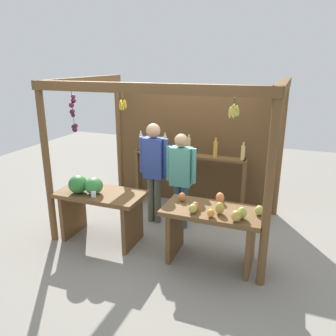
{
  "coord_description": "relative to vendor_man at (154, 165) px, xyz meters",
  "views": [
    {
      "loc": [
        1.7,
        -4.66,
        2.54
      ],
      "look_at": [
        0.0,
        -0.21,
        1.04
      ],
      "focal_mm": 36.17,
      "sensor_mm": 36.0,
      "label": 1
    }
  ],
  "objects": [
    {
      "name": "market_stall",
      "position": [
        0.33,
        0.44,
        0.37
      ],
      "size": [
        3.12,
        2.19,
        2.31
      ],
      "color": "brown",
      "rests_on": "ground"
    },
    {
      "name": "vendor_woman",
      "position": [
        0.46,
        -0.03,
        -0.08
      ],
      "size": [
        0.48,
        0.21,
        1.52
      ],
      "rotation": [
        0.0,
        0.0,
        -0.06
      ],
      "color": "#2D4D59",
      "rests_on": "ground"
    },
    {
      "name": "ground_plane",
      "position": [
        0.33,
        -0.03,
        -0.99
      ],
      "size": [
        12.0,
        12.0,
        0.0
      ],
      "primitive_type": "plane",
      "color": "gray",
      "rests_on": "ground"
    },
    {
      "name": "fruit_counter_right",
      "position": [
        1.17,
        -0.82,
        -0.42
      ],
      "size": [
        1.26,
        0.64,
        0.91
      ],
      "color": "brown",
      "rests_on": "ground"
    },
    {
      "name": "vendor_man",
      "position": [
        0.0,
        0.0,
        0.0
      ],
      "size": [
        0.48,
        0.22,
        1.64
      ],
      "rotation": [
        0.0,
        0.0,
        0.02
      ],
      "color": "#4D5040",
      "rests_on": "ground"
    },
    {
      "name": "fruit_counter_left",
      "position": [
        -0.54,
        -0.84,
        -0.36
      ],
      "size": [
        1.26,
        0.64,
        1.01
      ],
      "color": "brown",
      "rests_on": "ground"
    },
    {
      "name": "bottle_shelf_unit",
      "position": [
        0.35,
        0.75,
        -0.21
      ],
      "size": [
        2.0,
        0.22,
        1.35
      ],
      "color": "brown",
      "rests_on": "ground"
    }
  ]
}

